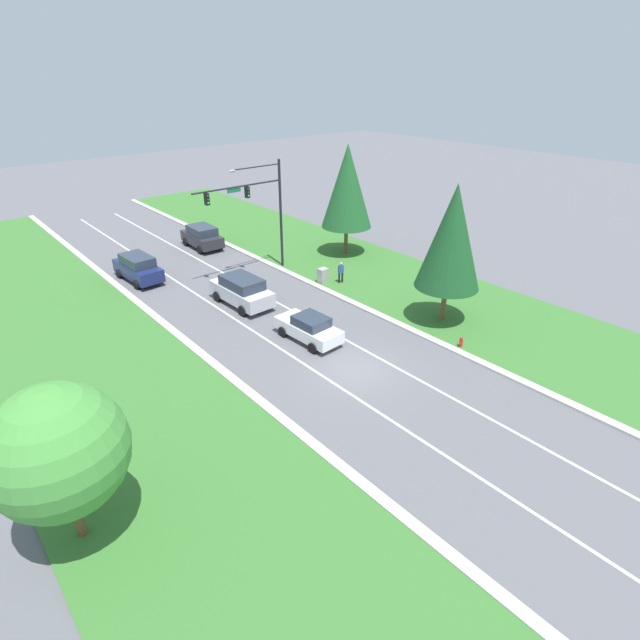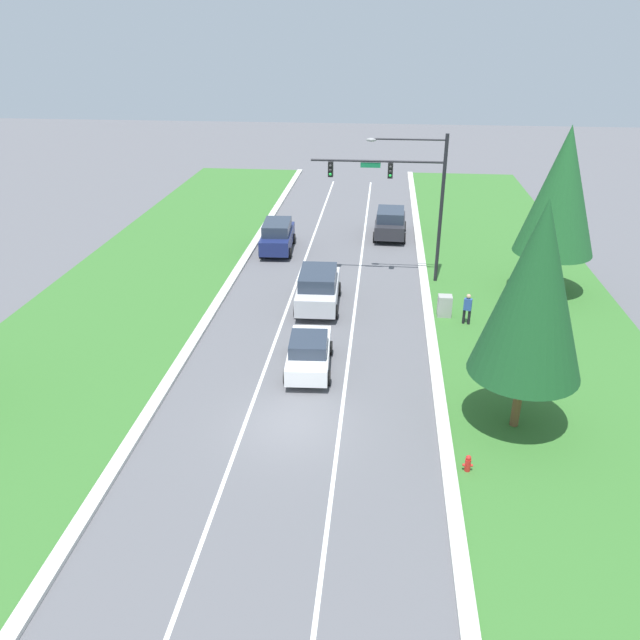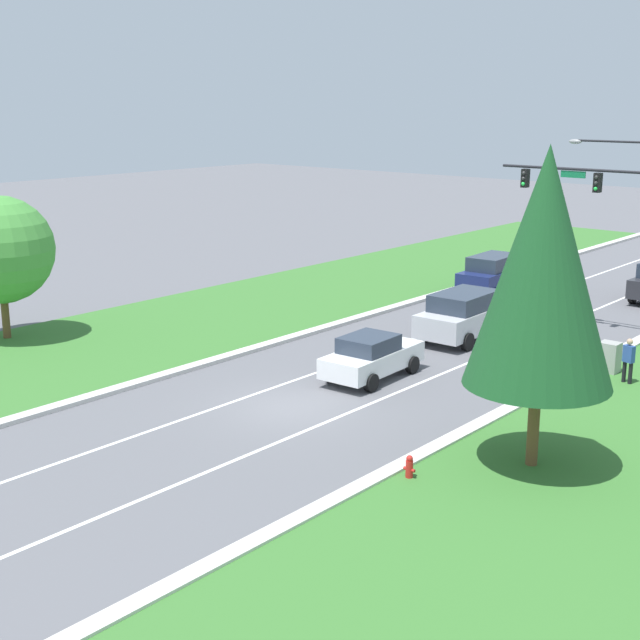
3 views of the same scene
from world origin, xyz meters
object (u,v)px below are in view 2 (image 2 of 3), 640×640
at_px(white_sedan, 309,353).
at_px(pedestrian, 467,308).
at_px(charcoal_suv, 390,223).
at_px(utility_cabinet, 445,307).
at_px(silver_suv, 318,288).
at_px(fire_hydrant, 468,464).
at_px(conifer_near_right_tree, 562,191).
at_px(conifer_far_right_tree, 535,291).
at_px(traffic_signal_mast, 406,186).
at_px(navy_suv, 277,236).

distance_m(white_sedan, pedestrian, 8.99).
relative_size(charcoal_suv, utility_cabinet, 3.88).
height_order(silver_suv, fire_hydrant, silver_suv).
bearing_deg(silver_suv, conifer_near_right_tree, 12.14).
xyz_separation_m(pedestrian, fire_hydrant, (-1.19, -11.62, -0.59)).
bearing_deg(charcoal_suv, conifer_far_right_tree, -76.86).
distance_m(traffic_signal_mast, white_sedan, 12.67).
distance_m(traffic_signal_mast, pedestrian, 8.07).
bearing_deg(traffic_signal_mast, conifer_near_right_tree, -7.54).
bearing_deg(silver_suv, utility_cabinet, -8.27).
xyz_separation_m(navy_suv, white_sedan, (3.96, -15.59, -0.22)).
height_order(white_sedan, conifer_near_right_tree, conifer_near_right_tree).
relative_size(white_sedan, utility_cabinet, 3.70).
relative_size(traffic_signal_mast, conifer_far_right_tree, 0.97).
height_order(navy_suv, fire_hydrant, navy_suv).
bearing_deg(conifer_far_right_tree, navy_suv, 122.42).
bearing_deg(conifer_near_right_tree, navy_suv, 160.66).
bearing_deg(conifer_near_right_tree, white_sedan, -140.98).
bearing_deg(conifer_near_right_tree, pedestrian, -136.15).
bearing_deg(silver_suv, navy_suv, 110.83).
bearing_deg(traffic_signal_mast, fire_hydrant, -83.47).
xyz_separation_m(traffic_signal_mast, conifer_near_right_tree, (8.08, -1.07, 0.20)).
bearing_deg(pedestrian, traffic_signal_mast, -45.36).
bearing_deg(charcoal_suv, silver_suv, -105.29).
relative_size(silver_suv, charcoal_suv, 1.09).
xyz_separation_m(traffic_signal_mast, utility_cabinet, (2.16, -4.92, -4.99)).
xyz_separation_m(charcoal_suv, utility_cabinet, (2.81, -13.32, -0.44)).
bearing_deg(utility_cabinet, silver_suv, 173.46).
xyz_separation_m(traffic_signal_mast, navy_suv, (-8.11, 4.61, -4.56)).
xyz_separation_m(silver_suv, conifer_near_right_tree, (12.54, 3.10, 4.74)).
relative_size(silver_suv, fire_hydrant, 7.18).
height_order(traffic_signal_mast, charcoal_suv, traffic_signal_mast).
bearing_deg(conifer_near_right_tree, utility_cabinet, -146.95).
bearing_deg(fire_hydrant, traffic_signal_mast, 96.53).
height_order(silver_suv, navy_suv, silver_suv).
bearing_deg(charcoal_suv, conifer_near_right_tree, -45.73).
relative_size(conifer_near_right_tree, conifer_far_right_tree, 1.05).
xyz_separation_m(charcoal_suv, pedestrian, (3.83, -14.17, -0.10)).
relative_size(navy_suv, utility_cabinet, 4.12).
xyz_separation_m(traffic_signal_mast, white_sedan, (-4.15, -10.98, -4.78)).
bearing_deg(white_sedan, utility_cabinet, 40.78).
distance_m(traffic_signal_mast, silver_suv, 7.60).
bearing_deg(pedestrian, fire_hydrant, 99.90).
bearing_deg(traffic_signal_mast, utility_cabinet, -66.35).
bearing_deg(utility_cabinet, conifer_near_right_tree, 33.05).
bearing_deg(traffic_signal_mast, silver_suv, -136.94).
relative_size(utility_cabinet, fire_hydrant, 1.70).
height_order(silver_suv, pedestrian, silver_suv).
height_order(silver_suv, conifer_near_right_tree, conifer_near_right_tree).
height_order(utility_cabinet, pedestrian, pedestrian).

